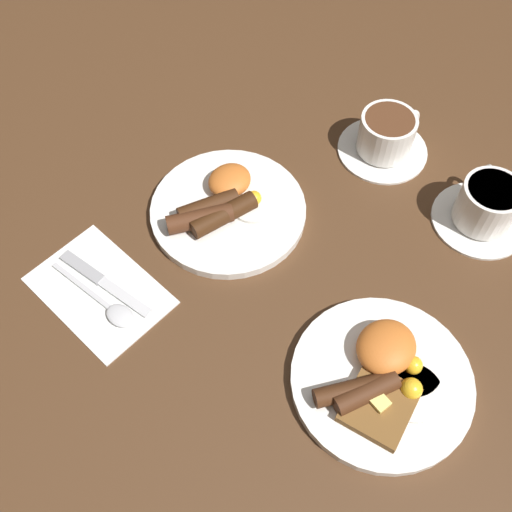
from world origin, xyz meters
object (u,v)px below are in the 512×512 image
object	(u,v)px
teacup_near	(386,137)
breakfast_plate_near	(226,208)
knife	(100,280)
spoon	(112,309)
teacup_far	(486,207)
breakfast_plate_far	(383,378)

from	to	relation	value
teacup_near	breakfast_plate_near	bearing A→B (deg)	-19.76
breakfast_plate_near	knife	size ratio (longest dim) A/B	1.43
breakfast_plate_near	knife	world-z (taller)	breakfast_plate_near
spoon	teacup_far	bearing A→B (deg)	54.42
teacup_far	knife	world-z (taller)	teacup_far
teacup_near	teacup_far	distance (m)	0.20
breakfast_plate_far	knife	xyz separation A→B (m)	(0.16, -0.39, -0.01)
breakfast_plate_far	knife	distance (m)	0.42
knife	spoon	xyz separation A→B (m)	(0.02, 0.05, 0.00)
breakfast_plate_far	teacup_near	world-z (taller)	teacup_near
breakfast_plate_near	teacup_near	distance (m)	0.29
breakfast_plate_near	breakfast_plate_far	world-z (taller)	breakfast_plate_far
breakfast_plate_near	teacup_far	xyz separation A→B (m)	(-0.26, 0.30, 0.02)
breakfast_plate_far	spoon	xyz separation A→B (m)	(0.18, -0.34, -0.01)
breakfast_plate_far	knife	world-z (taller)	breakfast_plate_far
teacup_near	knife	distance (m)	0.51
teacup_far	knife	distance (m)	0.59
knife	spoon	distance (m)	0.05
breakfast_plate_near	teacup_far	bearing A→B (deg)	131.33
breakfast_plate_near	teacup_far	distance (m)	0.40
breakfast_plate_far	teacup_far	size ratio (longest dim) A/B	1.62
breakfast_plate_far	teacup_far	bearing A→B (deg)	-171.39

